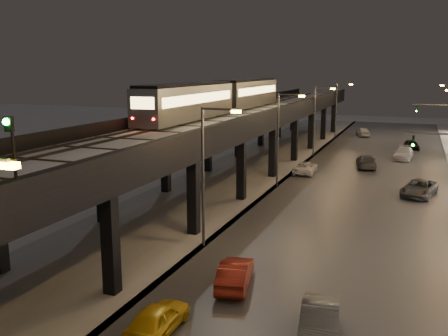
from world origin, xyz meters
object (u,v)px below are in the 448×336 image
(subway_train, at_px, (223,96))
(car_mid_silver, at_px, (305,168))
(car_near_white, at_px, (235,274))
(car_onc_silver, at_px, (319,324))
(rail_signal, at_px, (11,141))
(car_onc_white, at_px, (404,154))
(car_taxi, at_px, (158,320))
(car_mid_dark, at_px, (366,162))
(car_onc_dark, at_px, (419,189))
(car_far_white, at_px, (363,132))
(car_onc_red, at_px, (412,145))

(subway_train, xyz_separation_m, car_mid_silver, (9.18, 1.28, -7.64))
(car_near_white, xyz_separation_m, car_onc_silver, (5.10, -3.67, 0.04))
(car_near_white, distance_m, car_onc_silver, 6.29)
(rail_signal, relative_size, car_onc_white, 0.58)
(rail_signal, bearing_deg, car_taxi, 42.10)
(car_near_white, bearing_deg, car_mid_silver, -96.05)
(car_near_white, bearing_deg, car_taxi, 63.84)
(car_near_white, bearing_deg, subway_train, -78.54)
(car_near_white, height_order, car_mid_dark, car_mid_dark)
(car_near_white, bearing_deg, car_onc_dark, -121.81)
(car_mid_silver, relative_size, car_onc_silver, 1.04)
(car_mid_silver, bearing_deg, car_onc_dark, 150.56)
(rail_signal, xyz_separation_m, car_near_white, (5.40, 9.16, -8.04))
(car_mid_dark, bearing_deg, car_taxi, 74.50)
(rail_signal, relative_size, car_far_white, 0.67)
(car_onc_red, bearing_deg, car_mid_silver, -128.25)
(rail_signal, bearing_deg, car_onc_white, 76.46)
(subway_train, bearing_deg, car_onc_white, 37.20)
(rail_signal, xyz_separation_m, car_mid_silver, (2.78, 38.84, -8.10))
(car_far_white, bearing_deg, subway_train, 54.41)
(car_near_white, bearing_deg, car_mid_dark, -106.33)
(car_far_white, distance_m, car_onc_silver, 67.03)
(car_mid_silver, height_order, car_onc_white, car_onc_white)
(car_mid_silver, relative_size, car_mid_dark, 0.92)
(car_taxi, bearing_deg, car_onc_red, -99.26)
(car_near_white, height_order, car_onc_white, car_onc_white)
(car_mid_dark, bearing_deg, car_far_white, -92.20)
(car_mid_silver, bearing_deg, car_mid_dark, -138.13)
(car_mid_dark, height_order, car_onc_white, car_onc_white)
(subway_train, relative_size, car_onc_red, 8.79)
(car_near_white, relative_size, car_mid_silver, 0.92)
(car_mid_dark, xyz_separation_m, car_far_white, (-3.26, 27.84, 0.02))
(car_taxi, relative_size, car_onc_red, 0.99)
(car_mid_dark, bearing_deg, car_near_white, 75.88)
(car_onc_red, bearing_deg, car_taxi, -111.67)
(subway_train, relative_size, car_mid_silver, 7.38)
(car_onc_dark, bearing_deg, car_onc_red, 105.16)
(rail_signal, height_order, car_onc_red, rail_signal)
(rail_signal, height_order, car_onc_white, rail_signal)
(car_onc_dark, xyz_separation_m, car_onc_white, (-1.86, 19.07, 0.02))
(car_taxi, bearing_deg, subway_train, -73.04)
(subway_train, height_order, car_onc_white, subway_train)
(car_mid_dark, relative_size, car_onc_red, 1.29)
(subway_train, bearing_deg, car_mid_dark, 24.69)
(car_onc_silver, bearing_deg, car_onc_white, 80.19)
(subway_train, height_order, car_mid_dark, subway_train)
(car_onc_silver, xyz_separation_m, car_onc_white, (1.99, 46.43, 0.01))
(car_mid_dark, height_order, car_far_white, car_far_white)
(subway_train, bearing_deg, car_near_white, -67.44)
(rail_signal, bearing_deg, subway_train, 99.67)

